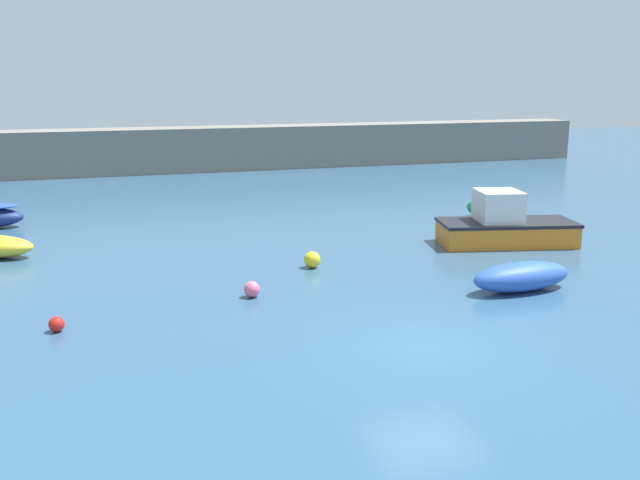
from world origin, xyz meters
The scene contains 8 objects.
ground_plane centered at (0.00, 0.00, -0.10)m, with size 120.00×120.00×0.20m, color #2D5170.
harbor_breakwater centered at (0.00, 33.76, 1.43)m, with size 56.94×2.96×2.86m, color slate.
dinghy_near_pier centered at (9.59, 12.98, 0.44)m, with size 2.06×2.19×0.88m.
motorboat_with_cabin centered at (7.43, 8.35, 0.69)m, with size 5.31×3.20×2.02m.
open_tender_yellow centered at (4.62, 3.05, 0.42)m, with size 3.25×1.36×0.85m.
mooring_buoy_red centered at (-8.11, 3.70, 0.19)m, with size 0.38×0.38×0.38m, color red.
mooring_buoy_pink centered at (-2.95, 4.92, 0.23)m, with size 0.46×0.46×0.46m, color #EA668C.
mooring_buoy_yellow centered at (-0.35, 7.42, 0.27)m, with size 0.54×0.54×0.54m, color yellow.
Camera 1 is at (-7.25, -13.93, 6.03)m, focal length 40.00 mm.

